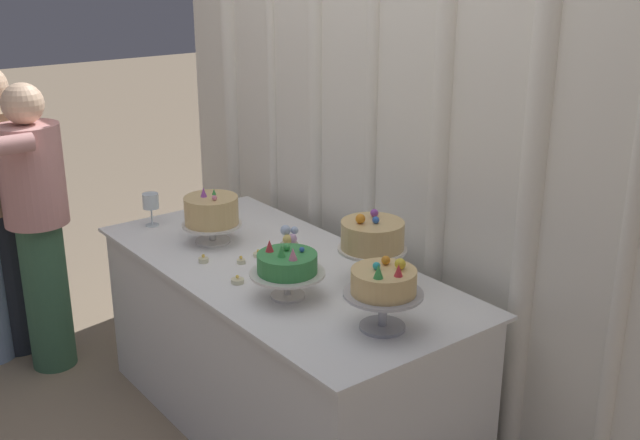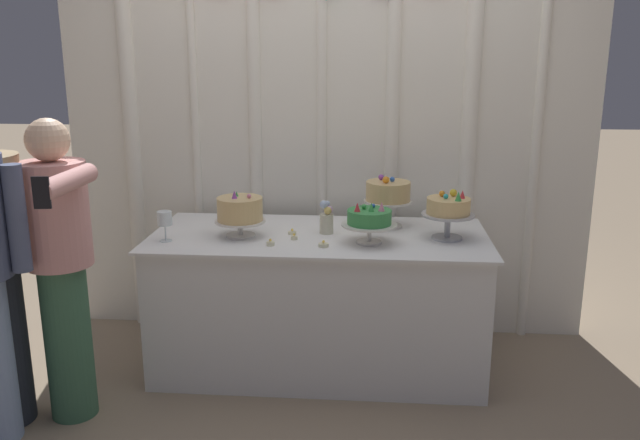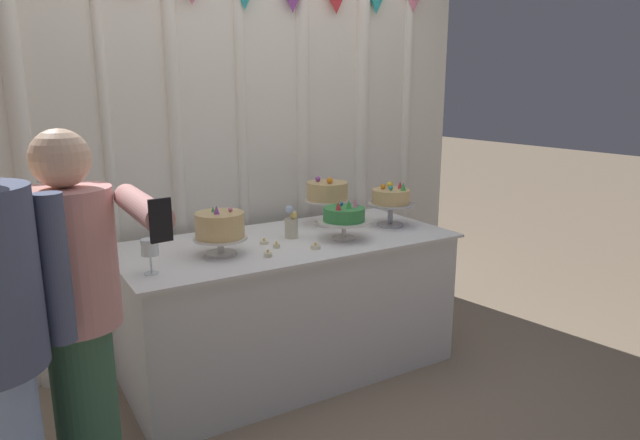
# 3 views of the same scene
# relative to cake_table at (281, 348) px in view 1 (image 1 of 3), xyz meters

# --- Properties ---
(ground_plane) EXTENTS (24.00, 24.00, 0.00)m
(ground_plane) POSITION_rel_cake_table_xyz_m (0.00, -0.10, -0.38)
(ground_plane) COLOR gray
(draped_curtain) EXTENTS (3.17, 0.15, 2.46)m
(draped_curtain) POSITION_rel_cake_table_xyz_m (-0.01, 0.53, 0.89)
(draped_curtain) COLOR white
(draped_curtain) RESTS_ON ground_plane
(cake_table) EXTENTS (1.80, 0.83, 0.76)m
(cake_table) POSITION_rel_cake_table_xyz_m (0.00, 0.00, 0.00)
(cake_table) COLOR white
(cake_table) RESTS_ON ground_plane
(cake_display_leftmost) EXTENTS (0.27, 0.27, 0.25)m
(cake_display_leftmost) POSITION_rel_cake_table_xyz_m (-0.41, -0.08, 0.52)
(cake_display_leftmost) COLOR silver
(cake_display_leftmost) RESTS_ON cake_table
(cake_display_midleft) EXTENTS (0.29, 0.29, 0.22)m
(cake_display_midleft) POSITION_rel_cake_table_xyz_m (0.27, -0.15, 0.51)
(cake_display_midleft) COLOR silver
(cake_display_midleft) RESTS_ON cake_table
(cake_display_midright) EXTENTS (0.27, 0.27, 0.30)m
(cake_display_midright) POSITION_rel_cake_table_xyz_m (0.37, 0.19, 0.57)
(cake_display_midright) COLOR silver
(cake_display_midright) RESTS_ON cake_table
(cake_display_rightmost) EXTENTS (0.28, 0.28, 0.27)m
(cake_display_rightmost) POSITION_rel_cake_table_xyz_m (0.68, -0.03, 0.54)
(cake_display_rightmost) COLOR #B2B2B7
(cake_display_rightmost) RESTS_ON cake_table
(wine_glass) EXTENTS (0.08, 0.08, 0.16)m
(wine_glass) POSITION_rel_cake_table_xyz_m (-0.78, -0.19, 0.50)
(wine_glass) COLOR silver
(wine_glass) RESTS_ON cake_table
(flower_vase) EXTENTS (0.07, 0.08, 0.18)m
(flower_vase) POSITION_rel_cake_table_xyz_m (0.04, 0.03, 0.46)
(flower_vase) COLOR beige
(flower_vase) RESTS_ON cake_table
(tealight_far_left) EXTENTS (0.04, 0.04, 0.04)m
(tealight_far_left) POSITION_rel_cake_table_xyz_m (-0.23, -0.23, 0.39)
(tealight_far_left) COLOR beige
(tealight_far_left) RESTS_ON cake_table
(tealight_near_left) EXTENTS (0.05, 0.05, 0.03)m
(tealight_near_left) POSITION_rel_cake_table_xyz_m (-0.15, -0.01, 0.39)
(tealight_near_left) COLOR beige
(tealight_near_left) RESTS_ON cake_table
(tealight_near_right) EXTENTS (0.04, 0.04, 0.03)m
(tealight_near_right) POSITION_rel_cake_table_xyz_m (-0.12, -0.11, 0.39)
(tealight_near_right) COLOR beige
(tealight_near_right) RESTS_ON cake_table
(tealight_far_right) EXTENTS (0.05, 0.05, 0.03)m
(tealight_far_right) POSITION_rel_cake_table_xyz_m (0.04, -0.23, 0.39)
(tealight_far_right) COLOR beige
(tealight_far_right) RESTS_ON cake_table
(guest_man_dark_suit) EXTENTS (0.49, 0.46, 1.49)m
(guest_man_dark_suit) POSITION_rel_cake_table_xyz_m (-1.44, -0.69, 0.42)
(guest_man_dark_suit) COLOR #282D38
(guest_man_dark_suit) RESTS_ON ground_plane
(guest_girl_blue_dress) EXTENTS (0.46, 0.64, 1.44)m
(guest_girl_blue_dress) POSITION_rel_cake_table_xyz_m (-1.15, -0.62, 0.41)
(guest_girl_blue_dress) COLOR #3D6B4C
(guest_girl_blue_dress) RESTS_ON ground_plane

